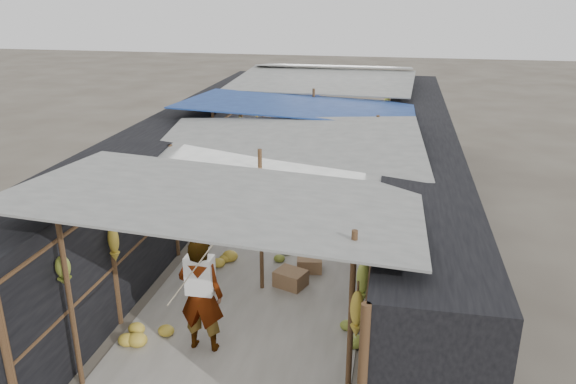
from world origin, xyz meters
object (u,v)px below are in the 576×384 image
Objects in this scene: black_basin at (336,221)px; vendor_seated at (328,218)px; vendor_elderly at (201,295)px; shopper_blue at (278,164)px; crate_near at (309,265)px.

vendor_seated is at bearing -97.99° from black_basin.
vendor_elderly is 7.19m from shopper_blue.
vendor_elderly reaches higher than black_basin.
vendor_seated is at bearing -105.77° from vendor_elderly.
black_basin is 2.85m from shopper_blue.
crate_near is 0.83× the size of black_basin.
shopper_blue is (-1.80, 2.12, 0.61)m from black_basin.
vendor_elderly reaches higher than vendor_seated.
black_basin is at bearing 75.92° from crate_near.
crate_near is 0.34× the size of shopper_blue.
crate_near is 2.37m from black_basin.
shopper_blue reaches higher than black_basin.
vendor_seated is (-0.09, -0.64, 0.32)m from black_basin.
shopper_blue is (-0.39, 7.18, -0.21)m from vendor_elderly.
crate_near is 1.74m from vendor_seated.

